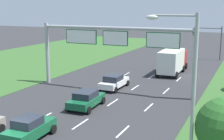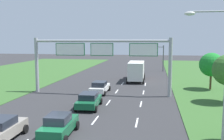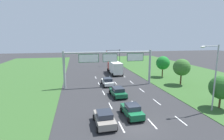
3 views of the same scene
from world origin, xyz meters
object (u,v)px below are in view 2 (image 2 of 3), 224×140
(car_mid_lane, at_px, (100,87))
(roadside_tree_far, at_px, (211,65))
(traffic_light_mast, at_px, (154,53))
(sign_gantry, at_px, (101,54))
(car_lead_silver, at_px, (59,125))
(box_truck, at_px, (137,70))
(car_near_red, at_px, (89,100))
(street_lamp, at_px, (220,68))
(car_far_ahead, at_px, (1,129))

(car_mid_lane, xyz_separation_m, roadside_tree_far, (14.34, 4.70, 2.65))
(traffic_light_mast, bearing_deg, sign_gantry, -104.41)
(car_lead_silver, xyz_separation_m, traffic_light_mast, (6.35, 38.56, 3.07))
(car_lead_silver, distance_m, roadside_tree_far, 23.95)
(box_truck, bearing_deg, sign_gantry, -108.34)
(car_lead_silver, bearing_deg, car_near_red, 86.94)
(sign_gantry, bearing_deg, traffic_light_mast, 75.59)
(sign_gantry, distance_m, street_lamp, 17.68)
(street_lamp, bearing_deg, car_far_ahead, -176.42)
(car_near_red, xyz_separation_m, car_far_ahead, (-3.67, -8.88, 0.02))
(roadside_tree_far, bearing_deg, traffic_light_mast, 111.64)
(street_lamp, relative_size, roadside_tree_far, 1.69)
(traffic_light_mast, bearing_deg, box_truck, -101.72)
(car_lead_silver, xyz_separation_m, box_truck, (3.56, 25.08, 0.93))
(street_lamp, bearing_deg, sign_gantry, 125.49)
(car_lead_silver, height_order, street_lamp, street_lamp)
(car_lead_silver, height_order, car_far_ahead, car_lead_silver)
(car_near_red, bearing_deg, car_far_ahead, -115.28)
(car_lead_silver, distance_m, traffic_light_mast, 39.20)
(traffic_light_mast, bearing_deg, car_far_ahead, -103.94)
(car_near_red, relative_size, car_mid_lane, 0.95)
(street_lamp, bearing_deg, car_mid_lane, 125.24)
(car_near_red, xyz_separation_m, sign_gantry, (-0.10, 6.38, 4.20))
(sign_gantry, height_order, street_lamp, street_lamp)
(roadside_tree_far, bearing_deg, car_lead_silver, -126.07)
(car_mid_lane, relative_size, roadside_tree_far, 0.88)
(car_lead_silver, height_order, roadside_tree_far, roadside_tree_far)
(car_mid_lane, distance_m, sign_gantry, 4.27)
(traffic_light_mast, relative_size, roadside_tree_far, 1.11)
(car_lead_silver, bearing_deg, box_truck, 79.77)
(car_far_ahead, height_order, box_truck, box_truck)
(sign_gantry, bearing_deg, car_mid_lane, 118.78)
(car_mid_lane, height_order, traffic_light_mast, traffic_light_mast)
(car_mid_lane, bearing_deg, car_lead_silver, -88.55)
(car_near_red, xyz_separation_m, street_lamp, (10.17, -8.02, 4.31))
(car_near_red, distance_m, street_lamp, 13.65)
(car_lead_silver, bearing_deg, street_lamp, -4.82)
(car_lead_silver, height_order, traffic_light_mast, traffic_light_mast)
(car_far_ahead, xyz_separation_m, box_truck, (7.11, 26.42, 0.94))
(box_truck, height_order, traffic_light_mast, traffic_light_mast)
(car_near_red, distance_m, traffic_light_mast, 31.79)
(box_truck, xyz_separation_m, street_lamp, (6.73, -25.56, 3.35))
(car_near_red, height_order, car_mid_lane, car_near_red)
(car_near_red, height_order, car_far_ahead, car_far_ahead)
(car_mid_lane, relative_size, sign_gantry, 0.26)
(box_truck, bearing_deg, street_lamp, -76.00)
(car_lead_silver, relative_size, car_mid_lane, 0.91)
(car_near_red, height_order, box_truck, box_truck)
(car_lead_silver, relative_size, sign_gantry, 0.23)
(car_near_red, bearing_deg, box_truck, 76.10)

